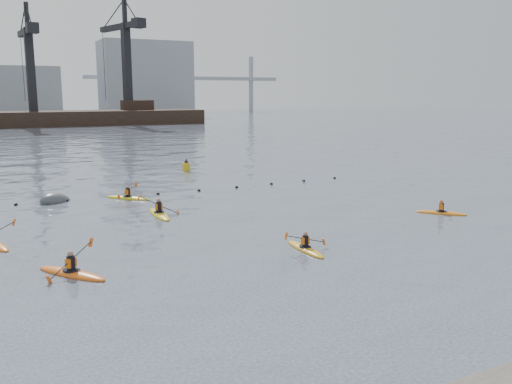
# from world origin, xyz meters

# --- Properties ---
(ground) EXTENTS (400.00, 400.00, 0.00)m
(ground) POSITION_xyz_m (0.00, 0.00, 0.00)
(ground) COLOR #323B49
(ground) RESTS_ON ground
(float_line) EXTENTS (33.24, 0.73, 0.24)m
(float_line) POSITION_xyz_m (-0.50, 22.53, 0.03)
(float_line) COLOR black
(float_line) RESTS_ON ground
(barge_pier) EXTENTS (72.00, 19.30, 29.50)m
(barge_pier) POSITION_xyz_m (-0.22, 110.00, 1.89)
(barge_pier) COLOR black
(barge_pier) RESTS_ON ground
(skyline) EXTENTS (141.00, 28.00, 22.00)m
(skyline) POSITION_xyz_m (2.23, 150.27, 9.25)
(skyline) COLOR gray
(skyline) RESTS_ON ground
(kayaker_0) EXTENTS (2.55, 3.17, 1.33)m
(kayaker_0) POSITION_xyz_m (-6.78, 7.42, 0.10)
(kayaker_0) COLOR #DB5B14
(kayaker_0) RESTS_ON ground
(kayaker_1) EXTENTS (2.06, 3.04, 1.04)m
(kayaker_1) POSITION_xyz_m (3.05, 6.26, 0.09)
(kayaker_1) COLOR #C68F17
(kayaker_1) RESTS_ON ground
(kayaker_3) EXTENTS (2.47, 3.54, 1.45)m
(kayaker_3) POSITION_xyz_m (-0.78, 15.98, 0.11)
(kayaker_3) COLOR gold
(kayaker_3) RESTS_ON ground
(kayaker_4) EXTENTS (2.32, 2.50, 1.09)m
(kayaker_4) POSITION_xyz_m (14.00, 9.05, 0.09)
(kayaker_4) COLOR orange
(kayaker_4) RESTS_ON ground
(kayaker_5) EXTENTS (2.67, 2.80, 1.07)m
(kayaker_5) POSITION_xyz_m (-1.22, 21.68, 0.10)
(kayaker_5) COLOR yellow
(kayaker_5) RESTS_ON ground
(mooring_buoy) EXTENTS (2.80, 2.57, 1.60)m
(mooring_buoy) POSITION_xyz_m (-5.63, 22.81, 0.00)
(mooring_buoy) COLOR #3A3D3F
(mooring_buoy) RESTS_ON ground
(nav_buoy) EXTENTS (0.69, 0.69, 1.26)m
(nav_buoy) POSITION_xyz_m (6.57, 32.35, 0.38)
(nav_buoy) COLOR gold
(nav_buoy) RESTS_ON ground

